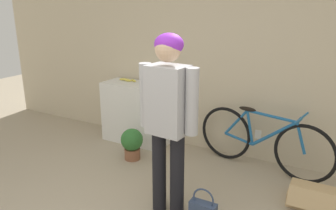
{
  "coord_description": "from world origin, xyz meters",
  "views": [
    {
      "loc": [
        1.43,
        -1.5,
        1.97
      ],
      "look_at": [
        0.07,
        0.97,
        1.11
      ],
      "focal_mm": 35.0,
      "sensor_mm": 36.0,
      "label": 1
    }
  ],
  "objects": [
    {
      "name": "cardboard_box",
      "position": [
        1.32,
        1.8,
        0.08
      ],
      "size": [
        0.47,
        0.44,
        0.22
      ],
      "color": "tan",
      "rests_on": "ground_plane"
    },
    {
      "name": "person",
      "position": [
        0.07,
        0.97,
        1.07
      ],
      "size": [
        0.59,
        0.28,
        1.75
      ],
      "rotation": [
        0.0,
        0.0,
        -0.08
      ],
      "color": "black",
      "rests_on": "ground_plane"
    },
    {
      "name": "side_shelf",
      "position": [
        -1.19,
        2.32,
        0.44
      ],
      "size": [
        0.99,
        0.45,
        0.89
      ],
      "color": "white",
      "rests_on": "ground_plane"
    },
    {
      "name": "potted_plant",
      "position": [
        -0.9,
        1.77,
        0.23
      ],
      "size": [
        0.29,
        0.29,
        0.42
      ],
      "color": "brown",
      "rests_on": "ground_plane"
    },
    {
      "name": "banana",
      "position": [
        -1.38,
        2.39,
        0.91
      ],
      "size": [
        0.31,
        0.09,
        0.04
      ],
      "color": "#EAD64C",
      "rests_on": "side_shelf"
    },
    {
      "name": "bicycle",
      "position": [
        0.66,
        2.3,
        0.38
      ],
      "size": [
        1.7,
        0.47,
        0.78
      ],
      "rotation": [
        0.0,
        0.0,
        -0.17
      ],
      "color": "black",
      "rests_on": "ground_plane"
    },
    {
      "name": "wall_back",
      "position": [
        0.0,
        2.59,
        1.3
      ],
      "size": [
        8.0,
        0.07,
        2.6
      ],
      "color": "beige",
      "rests_on": "ground_plane"
    }
  ]
}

